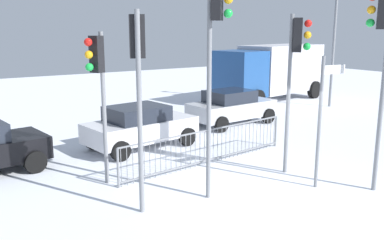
% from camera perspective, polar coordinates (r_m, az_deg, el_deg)
% --- Properties ---
extents(ground_plane, '(60.00, 60.00, 0.00)m').
position_cam_1_polar(ground_plane, '(11.04, 10.40, -9.32)').
color(ground_plane, white).
extents(traffic_light_mid_left, '(0.46, 0.47, 5.19)m').
position_cam_1_polar(traffic_light_mid_left, '(9.63, 3.18, 10.83)').
color(traffic_light_mid_left, slate).
rests_on(traffic_light_mid_left, ground).
extents(traffic_light_rear_left, '(0.39, 0.54, 4.41)m').
position_cam_1_polar(traffic_light_rear_left, '(9.08, -7.30, 7.16)').
color(traffic_light_rear_left, slate).
rests_on(traffic_light_rear_left, ground).
extents(traffic_light_mid_right, '(0.46, 0.48, 4.40)m').
position_cam_1_polar(traffic_light_mid_right, '(11.82, 13.82, 8.04)').
color(traffic_light_mid_right, slate).
rests_on(traffic_light_mid_right, ground).
extents(traffic_light_rear_right, '(0.54, 0.38, 3.95)m').
position_cam_1_polar(traffic_light_rear_right, '(10.84, -12.57, 6.00)').
color(traffic_light_rear_right, slate).
rests_on(traffic_light_rear_right, ground).
extents(traffic_light_foreground_right, '(0.44, 0.49, 5.00)m').
position_cam_1_polar(traffic_light_foreground_right, '(11.14, 24.13, 9.31)').
color(traffic_light_foreground_right, slate).
rests_on(traffic_light_foreground_right, ground).
extents(direction_sign_post, '(0.79, 0.12, 3.37)m').
position_cam_1_polar(direction_sign_post, '(11.07, 17.07, 0.56)').
color(direction_sign_post, slate).
rests_on(direction_sign_post, ground).
extents(pedestrian_guard_railing, '(6.25, 0.73, 1.07)m').
position_cam_1_polar(pedestrian_guard_railing, '(12.76, 2.29, -3.53)').
color(pedestrian_guard_railing, slate).
rests_on(pedestrian_guard_railing, ground).
extents(car_silver_mid, '(3.91, 2.15, 1.47)m').
position_cam_1_polar(car_silver_mid, '(18.11, 5.33, 1.84)').
color(car_silver_mid, '#B2B5BA').
rests_on(car_silver_mid, ground).
extents(car_white_trailing, '(3.99, 2.34, 1.47)m').
position_cam_1_polar(car_white_trailing, '(14.51, -7.02, -0.80)').
color(car_white_trailing, silver).
rests_on(car_white_trailing, ground).
extents(delivery_truck, '(7.32, 3.62, 3.10)m').
position_cam_1_polar(delivery_truck, '(24.30, 10.61, 6.65)').
color(delivery_truck, silver).
rests_on(delivery_truck, ground).
extents(street_lamp, '(0.36, 0.36, 7.55)m').
position_cam_1_polar(street_lamp, '(23.10, 18.79, 12.93)').
color(street_lamp, slate).
rests_on(street_lamp, ground).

